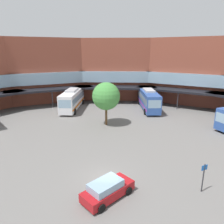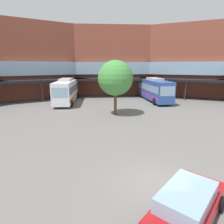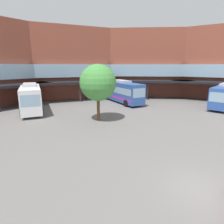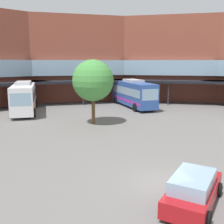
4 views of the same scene
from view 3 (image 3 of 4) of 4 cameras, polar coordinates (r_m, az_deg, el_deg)
name	(u,v)px [view 3 (image 3 of 4)]	position (r m, az deg, el deg)	size (l,w,h in m)	color
ground_plane	(207,192)	(11.90, 26.85, -20.90)	(118.82, 118.82, 0.00)	slate
station_building	(90,64)	(28.09, -6.71, 14.20)	(76.71, 41.75, 13.88)	brown
bus_1	(121,91)	(34.12, 2.87, 6.34)	(3.47, 11.24, 3.99)	#2D519E
bus_2	(31,97)	(30.29, -23.42, 4.25)	(2.94, 11.39, 3.99)	white
plaza_tree	(98,83)	(22.09, -4.29, 8.85)	(4.27, 4.27, 6.72)	brown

